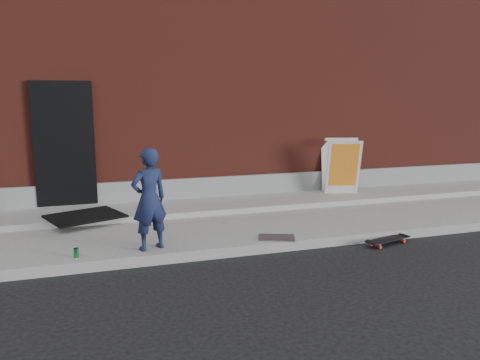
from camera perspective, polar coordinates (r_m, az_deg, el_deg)
name	(u,v)px	position (r m, az deg, el deg)	size (l,w,h in m)	color
ground	(254,255)	(6.79, 1.67, -9.15)	(80.00, 80.00, 0.00)	black
sidewalk	(225,224)	(8.13, -1.84, -5.34)	(20.00, 3.00, 0.15)	gray
apron	(212,205)	(8.94, -3.42, -3.11)	(20.00, 1.20, 0.10)	gray
building	(170,88)	(13.22, -8.55, 11.06)	(20.00, 8.10, 5.00)	maroon
child	(149,199)	(6.51, -11.02, -2.32)	(0.51, 0.34, 1.41)	#171E40
skateboard	(388,240)	(7.59, 17.58, -6.96)	(0.81, 0.40, 0.09)	red
pizza_sign	(341,165)	(10.05, 12.17, 1.76)	(0.88, 0.97, 1.15)	silver
soda_can	(76,253)	(6.59, -19.34, -8.36)	(0.07, 0.07, 0.13)	#197E3E
doormat	(85,216)	(8.28, -18.37, -4.20)	(1.14, 0.92, 0.03)	black
utility_plate	(277,238)	(7.08, 4.48, -7.01)	(0.54, 0.34, 0.02)	#59595E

